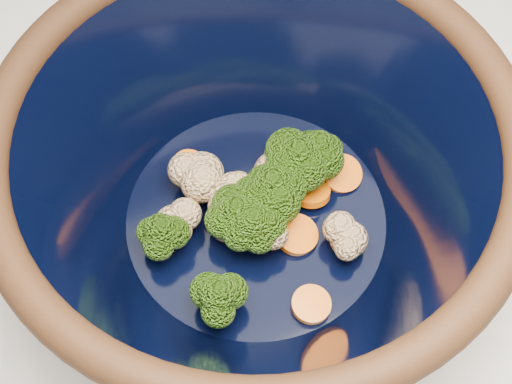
{
  "coord_description": "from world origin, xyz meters",
  "views": [
    {
      "loc": [
        -0.23,
        -0.14,
        1.41
      ],
      "look_at": [
        -0.11,
        0.09,
        0.97
      ],
      "focal_mm": 50.0,
      "sensor_mm": 36.0,
      "label": 1
    }
  ],
  "objects": [
    {
      "name": "vegetable_pile",
      "position": [
        -0.11,
        0.08,
        0.96
      ],
      "size": [
        0.18,
        0.17,
        0.06
      ],
      "color": "#608442",
      "rests_on": "mixing_bowl"
    },
    {
      "name": "mixing_bowl",
      "position": [
        -0.11,
        0.09,
        0.99
      ],
      "size": [
        0.42,
        0.42,
        0.16
      ],
      "rotation": [
        0.0,
        0.0,
        0.27
      ],
      "color": "black",
      "rests_on": "counter"
    }
  ]
}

